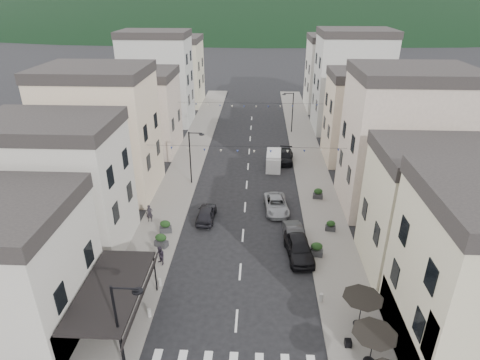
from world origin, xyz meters
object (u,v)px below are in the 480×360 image
object	(u,v)px
parked_car_e	(206,213)
parked_car_d	(286,157)
parked_car_c	(276,205)
delivery_van	(274,160)
pedestrian_b	(160,256)
parked_car_b	(295,235)
pedestrian_a	(150,213)
parked_car_a	(299,247)

from	to	relation	value
parked_car_e	parked_car_d	bearing A→B (deg)	-117.98
parked_car_c	parked_car_d	world-z (taller)	parked_car_d
parked_car_e	delivery_van	size ratio (longest dim) A/B	0.92
parked_car_d	pedestrian_b	bearing A→B (deg)	-112.22
parked_car_c	parked_car_d	bearing A→B (deg)	77.51
parked_car_d	parked_car_e	world-z (taller)	parked_car_e
parked_car_b	parked_car_e	world-z (taller)	same
delivery_van	pedestrian_b	distance (m)	21.48
parked_car_c	parked_car_d	xyz separation A→B (m)	(1.57, 12.31, 0.00)
parked_car_b	delivery_van	distance (m)	15.76
parked_car_d	pedestrian_a	world-z (taller)	pedestrian_a
parked_car_b	pedestrian_a	world-z (taller)	pedestrian_a
parked_car_a	pedestrian_a	xyz separation A→B (m)	(-13.23, 4.53, 0.12)
parked_car_c	delivery_van	world-z (taller)	delivery_van
parked_car_d	delivery_van	world-z (taller)	delivery_van
parked_car_a	pedestrian_b	size ratio (longest dim) A/B	3.08
parked_car_b	parked_car_c	world-z (taller)	parked_car_b
parked_car_d	pedestrian_a	bearing A→B (deg)	-126.69
delivery_van	parked_car_a	bearing A→B (deg)	-82.34
parked_car_c	pedestrian_b	world-z (taller)	pedestrian_b
parked_car_a	parked_car_d	distance (m)	19.59
parked_car_c	parked_car_e	bearing A→B (deg)	-167.90
parked_car_e	delivery_van	world-z (taller)	delivery_van
parked_car_a	pedestrian_b	distance (m)	10.94
parked_car_c	parked_car_e	distance (m)	6.85
delivery_van	parked_car_c	bearing A→B (deg)	-87.45
parked_car_c	pedestrian_a	world-z (taller)	pedestrian_a
delivery_van	pedestrian_b	size ratio (longest dim) A/B	2.76
parked_car_c	parked_car_e	size ratio (longest dim) A/B	1.18
parked_car_e	parked_car_a	bearing A→B (deg)	148.64
parked_car_a	parked_car_c	distance (m)	7.44
pedestrian_a	delivery_van	bearing A→B (deg)	40.57
delivery_van	parked_car_e	bearing A→B (deg)	-115.22
pedestrian_a	pedestrian_b	xyz separation A→B (m)	(2.43, -6.28, -0.04)
parked_car_e	parked_car_c	bearing A→B (deg)	-161.18
parked_car_d	pedestrian_b	world-z (taller)	pedestrian_b
parked_car_d	delivery_van	bearing A→B (deg)	-123.85
parked_car_c	pedestrian_b	size ratio (longest dim) A/B	2.97
parked_car_a	parked_car_e	distance (m)	9.65
parked_car_a	delivery_van	world-z (taller)	delivery_van
pedestrian_b	delivery_van	bearing A→B (deg)	108.14
pedestrian_a	pedestrian_b	bearing A→B (deg)	-76.56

